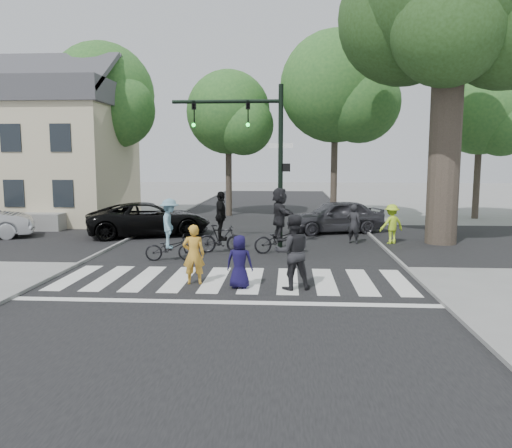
{
  "coord_description": "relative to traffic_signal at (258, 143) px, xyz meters",
  "views": [
    {
      "loc": [
        1.5,
        -12.35,
        3.29
      ],
      "look_at": [
        0.5,
        3.0,
        1.3
      ],
      "focal_mm": 35.0,
      "sensor_mm": 36.0,
      "label": 1
    }
  ],
  "objects": [
    {
      "name": "bg_tree_3",
      "position": [
        3.95,
        9.07,
        3.04
      ],
      "size": [
        6.3,
        6.0,
        10.2
      ],
      "color": "brown",
      "rests_on": "ground"
    },
    {
      "name": "cyclist_right",
      "position": [
        0.85,
        -1.14,
        -2.86
      ],
      "size": [
        1.94,
        1.79,
        2.32
      ],
      "color": "black",
      "rests_on": "ground"
    },
    {
      "name": "bg_tree_4",
      "position": [
        11.88,
        9.93,
        1.73
      ],
      "size": [
        4.83,
        4.6,
        8.15
      ],
      "color": "brown",
      "rests_on": "ground"
    },
    {
      "name": "bystander_dark",
      "position": [
        3.72,
        1.05,
        -3.12
      ],
      "size": [
        0.68,
        0.61,
        1.56
      ],
      "primitive_type": "imported",
      "rotation": [
        0.0,
        0.0,
        2.61
      ],
      "color": "black",
      "rests_on": "ground"
    },
    {
      "name": "pedestrian_child",
      "position": [
        -0.09,
        -6.07,
        -3.21
      ],
      "size": [
        0.7,
        0.48,
        1.39
      ],
      "primitive_type": "imported",
      "rotation": [
        0.0,
        0.0,
        3.09
      ],
      "color": "#130E38",
      "rests_on": "ground"
    },
    {
      "name": "road_stem",
      "position": [
        -0.35,
        -1.2,
        -3.9
      ],
      "size": [
        10.0,
        70.0,
        0.01
      ],
      "primitive_type": "cube",
      "color": "black",
      "rests_on": "ground"
    },
    {
      "name": "curb_left",
      "position": [
        -5.4,
        -1.2,
        -3.85
      ],
      "size": [
        0.1,
        70.0,
        0.1
      ],
      "primitive_type": "cube",
      "color": "gray",
      "rests_on": "ground"
    },
    {
      "name": "bg_tree_0",
      "position": [
        -14.09,
        9.8,
        2.24
      ],
      "size": [
        5.46,
        5.2,
        8.97
      ],
      "color": "brown",
      "rests_on": "ground"
    },
    {
      "name": "traffic_signal",
      "position": [
        0.0,
        0.0,
        0.0
      ],
      "size": [
        4.45,
        0.29,
        6.0
      ],
      "color": "black",
      "rests_on": "ground"
    },
    {
      "name": "house",
      "position": [
        -11.85,
        7.78,
        -0.1
      ],
      "size": [
        8.4,
        8.1,
        8.82
      ],
      "color": "beige",
      "rests_on": "ground"
    },
    {
      "name": "bg_tree_1",
      "position": [
        -9.06,
        9.28,
        2.75
      ],
      "size": [
        6.09,
        5.8,
        9.8
      ],
      "color": "brown",
      "rests_on": "ground"
    },
    {
      "name": "crosswalk",
      "position": [
        -0.35,
        -5.54,
        -3.89
      ],
      "size": [
        10.0,
        3.85,
        0.01
      ],
      "color": "silver",
      "rests_on": "ground"
    },
    {
      "name": "road_cross",
      "position": [
        -0.35,
        1.8,
        -3.89
      ],
      "size": [
        70.0,
        10.0,
        0.01
      ],
      "primitive_type": "cube",
      "color": "black",
      "rests_on": "ground"
    },
    {
      "name": "eucalyptus",
      "position": [
        7.18,
        1.47,
        5.18
      ],
      "size": [
        8.3,
        7.2,
        13.0
      ],
      "color": "brown",
      "rests_on": "ground"
    },
    {
      "name": "pedestrian_adult",
      "position": [
        1.27,
        -6.07,
        -2.94
      ],
      "size": [
        1.07,
        0.91,
        1.93
      ],
      "primitive_type": "imported",
      "rotation": [
        0.0,
        0.0,
        3.35
      ],
      "color": "black",
      "rests_on": "ground"
    },
    {
      "name": "car_suv",
      "position": [
        -4.88,
        2.56,
        -3.17
      ],
      "size": [
        5.77,
        4.14,
        1.46
      ],
      "primitive_type": "imported",
      "rotation": [
        0.0,
        0.0,
        1.94
      ],
      "color": "black",
      "rests_on": "ground"
    },
    {
      "name": "bystander_hivis",
      "position": [
        5.2,
        1.14,
        -3.12
      ],
      "size": [
        1.15,
        0.93,
        1.56
      ],
      "primitive_type": "imported",
      "rotation": [
        0.0,
        0.0,
        3.55
      ],
      "color": "#B7E328",
      "rests_on": "ground"
    },
    {
      "name": "pedestrian_woman",
      "position": [
        -1.34,
        -5.73,
        -3.1
      ],
      "size": [
        0.63,
        0.46,
        1.6
      ],
      "primitive_type": "imported",
      "rotation": [
        0.0,
        0.0,
        3.27
      ],
      "color": "gold",
      "rests_on": "ground"
    },
    {
      "name": "bg_tree_2",
      "position": [
        -2.11,
        10.42,
        1.88
      ],
      "size": [
        5.04,
        4.8,
        8.4
      ],
      "color": "brown",
      "rests_on": "ground"
    },
    {
      "name": "ground",
      "position": [
        -0.35,
        -6.2,
        -3.9
      ],
      "size": [
        120.0,
        120.0,
        0.0
      ],
      "primitive_type": "plane",
      "color": "gray",
      "rests_on": "ground"
    },
    {
      "name": "curb_right",
      "position": [
        4.7,
        -1.2,
        -3.85
      ],
      "size": [
        0.1,
        70.0,
        0.1
      ],
      "primitive_type": "cube",
      "color": "gray",
      "rests_on": "ground"
    },
    {
      "name": "cyclist_mid",
      "position": [
        -1.22,
        -1.21,
        -3.0
      ],
      "size": [
        1.71,
        1.05,
        2.19
      ],
      "color": "black",
      "rests_on": "ground"
    },
    {
      "name": "cyclist_left",
      "position": [
        -2.7,
        -2.7,
        -3.02
      ],
      "size": [
        1.68,
        1.13,
        2.04
      ],
      "color": "black",
      "rests_on": "ground"
    },
    {
      "name": "car_grey",
      "position": [
        3.27,
        4.02,
        -3.16
      ],
      "size": [
        4.7,
        2.99,
        1.49
      ],
      "primitive_type": "imported",
      "rotation": [
        0.0,
        0.0,
        -1.27
      ],
      "color": "#39393F",
      "rests_on": "ground"
    }
  ]
}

